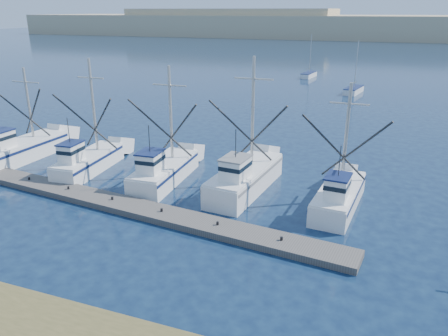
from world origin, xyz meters
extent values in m
plane|color=#0C1935|center=(0.00, 0.00, 0.00)|extent=(500.00, 500.00, 0.00)
cube|color=#58534F|center=(-8.21, 6.09, 0.20)|extent=(30.65, 5.63, 0.41)
cube|color=tan|center=(0.00, 210.00, 5.00)|extent=(360.00, 60.00, 10.00)
cube|color=white|center=(-22.07, 11.70, 0.79)|extent=(2.84, 8.65, 1.58)
cube|color=white|center=(-22.07, 9.50, 2.33)|extent=(1.57, 2.13, 1.50)
cylinder|color=#B7B2A8|center=(-22.07, 13.17, 4.68)|extent=(0.22, 0.22, 6.20)
cube|color=white|center=(-14.74, 11.19, 0.69)|extent=(2.79, 7.71, 1.38)
cube|color=white|center=(-14.74, 9.25, 2.13)|extent=(1.41, 1.94, 1.50)
cylinder|color=#B7B2A8|center=(-14.74, 12.48, 5.13)|extent=(0.22, 0.22, 7.50)
cube|color=white|center=(-7.94, 11.36, 0.70)|extent=(2.91, 8.02, 1.40)
cube|color=white|center=(-7.94, 9.34, 2.15)|extent=(1.54, 2.00, 1.50)
cylinder|color=#B7B2A8|center=(-7.94, 12.71, 4.99)|extent=(0.22, 0.22, 7.17)
cube|color=white|center=(-1.62, 11.76, 0.83)|extent=(3.41, 8.90, 1.66)
cube|color=white|center=(-1.62, 9.53, 2.41)|extent=(1.70, 2.25, 1.50)
cylinder|color=#B7B2A8|center=(-1.62, 13.24, 5.54)|extent=(0.22, 0.22, 7.76)
cube|color=white|center=(5.06, 11.11, 0.68)|extent=(2.90, 7.56, 1.36)
cube|color=white|center=(5.06, 9.21, 2.11)|extent=(1.47, 1.91, 1.50)
cylinder|color=#B7B2A8|center=(5.06, 12.37, 4.73)|extent=(0.22, 0.22, 6.73)
cube|color=white|center=(2.32, 55.29, 0.45)|extent=(2.77, 5.90, 0.90)
cylinder|color=#B7B2A8|center=(2.32, 55.59, 4.50)|extent=(0.12, 0.12, 7.20)
cube|color=white|center=(-7.36, 70.10, 0.45)|extent=(2.27, 5.84, 0.90)
cylinder|color=#B7B2A8|center=(-7.36, 70.40, 4.50)|extent=(0.12, 0.12, 7.20)
camera|label=1|loc=(7.17, -16.27, 12.38)|focal=35.00mm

